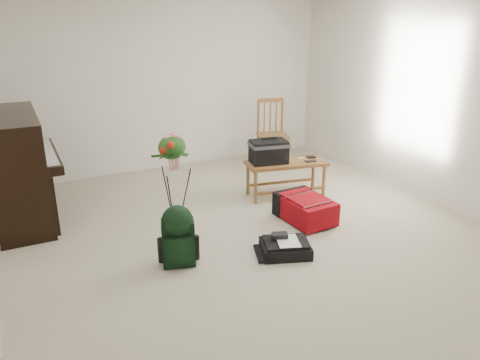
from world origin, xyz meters
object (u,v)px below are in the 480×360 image
piano (19,171)px  red_suitcase (303,207)px  green_backpack (178,233)px  dining_chair (272,134)px  flower_stand (174,188)px  bench (275,156)px  black_duffel (285,247)px

piano → red_suitcase: (2.90, -1.47, -0.44)m
piano → green_backpack: bearing=-55.3°
red_suitcase → green_backpack: (-1.65, -0.34, 0.18)m
dining_chair → green_backpack: 3.32m
piano → green_backpack: piano is taller
flower_stand → bench: bearing=28.1°
dining_chair → red_suitcase: bearing=-93.7°
piano → bench: bearing=-13.4°
dining_chair → red_suitcase: 2.13m
piano → flower_stand: (1.42, -1.24, -0.03)m
green_backpack → flower_stand: (0.17, 0.57, 0.24)m
piano → dining_chair: (3.62, 0.51, -0.10)m
dining_chair → green_backpack: bearing=-119.2°
red_suitcase → dining_chair: bearing=67.0°
green_backpack → flower_stand: flower_stand is taller
red_suitcase → black_duffel: bearing=-138.2°
piano → bench: (2.96, -0.71, -0.03)m
red_suitcase → bench: bearing=82.6°
piano → flower_stand: piano is taller
black_duffel → dining_chair: bearing=82.6°
flower_stand → black_duffel: bearing=-35.8°
dining_chair → green_backpack: (-2.37, -2.32, -0.17)m
bench → green_backpack: size_ratio=1.81×
bench → flower_stand: flower_stand is taller
piano → red_suitcase: size_ratio=2.14×
bench → dining_chair: dining_chair is taller
black_duffel → flower_stand: size_ratio=0.50×
green_backpack → bench: bearing=49.7°
dining_chair → red_suitcase: (-0.72, -1.98, -0.35)m
bench → red_suitcase: (-0.06, -0.76, -0.41)m
black_duffel → flower_stand: bearing=155.2°
dining_chair → flower_stand: bearing=-125.1°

